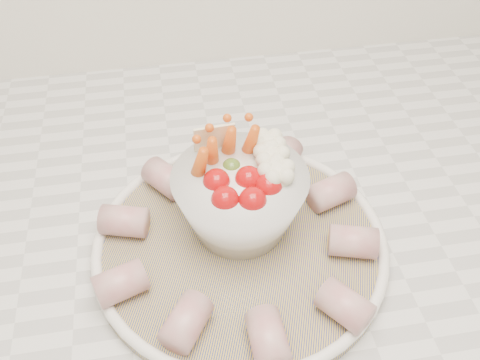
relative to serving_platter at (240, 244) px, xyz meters
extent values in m
cube|color=silver|center=(-0.18, 0.09, -0.03)|extent=(2.04, 0.62, 0.04)
cylinder|color=navy|center=(0.00, 0.00, 0.00)|extent=(0.40, 0.40, 0.01)
torus|color=white|center=(0.00, 0.00, 0.00)|extent=(0.32, 0.32, 0.01)
sphere|color=#AD0B0C|center=(-0.02, -0.01, 0.08)|extent=(0.03, 0.03, 0.03)
sphere|color=#AD0B0C|center=(0.01, -0.01, 0.08)|extent=(0.03, 0.03, 0.03)
sphere|color=#AD0B0C|center=(0.03, 0.01, 0.08)|extent=(0.03, 0.03, 0.03)
sphere|color=#AD0B0C|center=(-0.02, 0.02, 0.08)|extent=(0.03, 0.03, 0.03)
sphere|color=#AD0B0C|center=(0.01, 0.02, 0.08)|extent=(0.03, 0.03, 0.03)
sphere|color=#4B7025|center=(0.00, 0.04, 0.07)|extent=(0.02, 0.02, 0.02)
cone|color=#D25113|center=(-0.02, 0.05, 0.09)|extent=(0.02, 0.04, 0.07)
cone|color=#D25113|center=(0.00, 0.06, 0.09)|extent=(0.03, 0.04, 0.07)
cone|color=#D25113|center=(0.02, 0.06, 0.09)|extent=(0.03, 0.04, 0.07)
cone|color=#D25113|center=(-0.04, 0.04, 0.09)|extent=(0.04, 0.04, 0.07)
sphere|color=white|center=(0.04, 0.04, 0.08)|extent=(0.03, 0.03, 0.03)
sphere|color=white|center=(0.04, 0.02, 0.08)|extent=(0.03, 0.03, 0.03)
sphere|color=white|center=(0.04, 0.06, 0.08)|extent=(0.03, 0.03, 0.03)
cube|color=#F3E9BD|center=(-0.02, 0.07, 0.09)|extent=(0.04, 0.01, 0.05)
cylinder|color=#AA4E54|center=(0.11, 0.04, 0.02)|extent=(0.06, 0.05, 0.03)
cylinder|color=#AA4E54|center=(0.07, 0.10, 0.02)|extent=(0.06, 0.06, 0.03)
cylinder|color=#AA4E54|center=(0.00, 0.13, 0.02)|extent=(0.03, 0.05, 0.03)
cylinder|color=#AA4E54|center=(-0.07, 0.09, 0.02)|extent=(0.06, 0.06, 0.03)
cylinder|color=#AA4E54|center=(-0.12, 0.04, 0.02)|extent=(0.06, 0.05, 0.03)
cylinder|color=#AA4E54|center=(-0.13, -0.04, 0.02)|extent=(0.06, 0.05, 0.03)
cylinder|color=#AA4E54|center=(-0.07, -0.10, 0.02)|extent=(0.06, 0.06, 0.03)
cylinder|color=#AA4E54|center=(0.00, -0.13, 0.02)|extent=(0.03, 0.05, 0.03)
cylinder|color=#AA4E54|center=(0.08, -0.11, 0.02)|extent=(0.06, 0.06, 0.03)
cylinder|color=#AA4E54|center=(0.11, -0.03, 0.02)|extent=(0.06, 0.05, 0.03)
camera|label=1|loc=(-0.06, -0.36, 0.46)|focal=40.00mm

